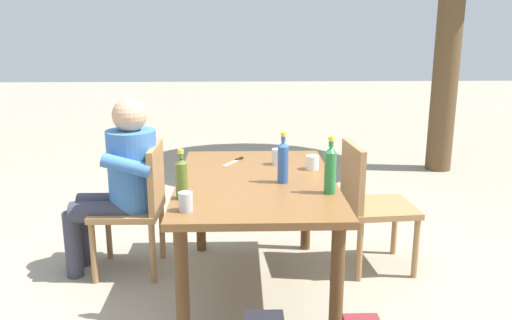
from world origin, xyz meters
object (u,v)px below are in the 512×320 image
chair_near_left (139,202)px  table_knife (235,161)px  person_in_white_shirt (121,178)px  bottle_olive (182,178)px  bottle_green (330,169)px  bottle_blue (283,161)px  dining_table (256,194)px  cup_glass (277,157)px  cup_steel (186,202)px  chair_far_left (369,200)px  cup_white (312,162)px

chair_near_left → table_knife: 0.69m
person_in_white_shirt → bottle_olive: (0.67, 0.47, 0.19)m
chair_near_left → bottle_green: bottle_green is taller
person_in_white_shirt → bottle_blue: 1.12m
dining_table → bottle_olive: (0.35, -0.40, 0.21)m
bottle_olive → cup_glass: (-0.69, 0.56, -0.06)m
person_in_white_shirt → cup_steel: bearing=30.5°
bottle_blue → table_knife: size_ratio=1.38×
bottle_blue → cup_steel: 0.71m
chair_far_left → bottle_green: 0.80m
person_in_white_shirt → cup_white: bearing=85.0°
dining_table → table_knife: size_ratio=6.63×
chair_near_left → bottle_green: 1.36m
chair_far_left → cup_steel: 1.45m
cup_white → table_knife: (-0.21, -0.50, -0.04)m
bottle_blue → bottle_olive: bearing=-63.5°
chair_near_left → cup_white: 1.17m
chair_near_left → chair_far_left: (0.01, 1.53, 0.00)m
chair_near_left → cup_steel: bearing=24.9°
chair_far_left → person_in_white_shirt: (-0.01, -1.64, 0.17)m
chair_near_left → cup_glass: bearing=91.1°
bottle_olive → table_knife: (-0.77, 0.27, -0.11)m
chair_near_left → bottle_green: bearing=62.7°
dining_table → chair_far_left: chair_far_left is taller
person_in_white_shirt → cup_steel: size_ratio=12.10×
dining_table → bottle_green: (0.28, 0.40, 0.23)m
chair_near_left → person_in_white_shirt: size_ratio=0.74×
person_in_white_shirt → cup_glass: bearing=90.9°
cup_glass → cup_white: (0.13, 0.21, -0.01)m
bottle_blue → cup_glass: 0.41m
dining_table → person_in_white_shirt: 0.93m
table_knife → bottle_green: bearing=37.1°
dining_table → bottle_blue: size_ratio=4.79×
chair_near_left → cup_glass: (-0.02, 0.92, 0.30)m
dining_table → cup_white: 0.45m
person_in_white_shirt → cup_steel: 1.01m
table_knife → bottle_olive: bearing=-19.5°
chair_near_left → cup_steel: (0.86, 0.40, 0.29)m
chair_far_left → person_in_white_shirt: size_ratio=0.74×
dining_table → chair_near_left: bearing=-112.9°
chair_near_left → chair_far_left: 1.53m
table_knife → cup_steel: bearing=-13.7°
chair_near_left → cup_steel: chair_near_left is taller
bottle_olive → table_knife: 0.82m
bottle_blue → cup_glass: (-0.41, -0.00, -0.08)m
bottle_blue → cup_steel: bearing=-47.8°
bottle_green → table_knife: bearing=-142.9°
cup_steel → chair_near_left: bearing=-155.1°
bottle_green → cup_white: (-0.49, -0.03, -0.09)m
cup_glass → bottle_blue: bearing=0.5°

